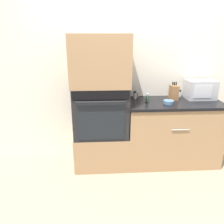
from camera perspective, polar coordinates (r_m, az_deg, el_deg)
The scene contains 13 objects.
ground_plane at distance 2.98m, azimuth 4.53°, elevation -15.62°, with size 12.00×12.00×0.00m, color gray.
wall_back at distance 3.11m, azimuth 3.55°, elevation 10.86°, with size 8.00×0.05×2.50m.
oven_cabinet_base at distance 3.09m, azimuth -2.76°, elevation -9.19°, with size 0.71×0.60×0.46m.
wall_oven at distance 2.87m, azimuth -2.93°, elevation 0.63°, with size 0.69×0.64×0.65m.
oven_cabinet_upper at distance 2.74m, azimuth -3.16°, elevation 13.32°, with size 0.71×0.60×0.61m.
counter_unit at distance 3.16m, azimuth 15.24°, elevation -4.99°, with size 1.26×0.63×0.88m.
microwave at distance 3.24m, azimuth 22.04°, elevation 5.50°, with size 0.38×0.28×0.26m.
knife_block at distance 3.08m, azimuth 15.83°, elevation 4.98°, with size 0.10×0.15×0.24m.
bowl at distance 2.89m, azimuth 14.58°, elevation 2.54°, with size 0.13×0.13×0.04m.
condiment_jar_near at distance 3.27m, azimuth 17.22°, elevation 4.69°, with size 0.04×0.04×0.09m.
condiment_jar_mid at distance 2.89m, azimuth 9.21°, elevation 3.66°, with size 0.04×0.04×0.11m.
condiment_jar_far at distance 3.02m, azimuth 5.99°, elevation 4.42°, with size 0.05×0.05×0.11m.
condiment_jar_back at distance 3.10m, azimuth 6.49°, elevation 4.58°, with size 0.04×0.04×0.09m.
Camera 1 is at (-0.37, -2.42, 1.69)m, focal length 35.00 mm.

